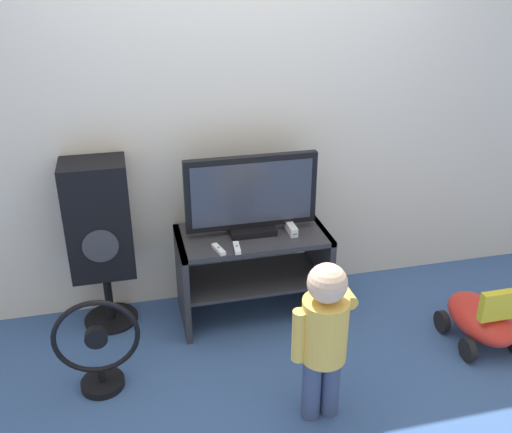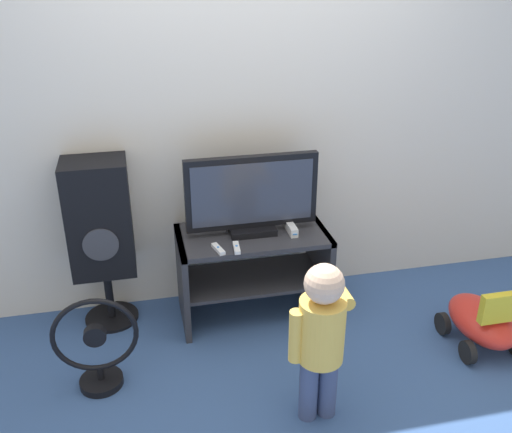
{
  "view_description": "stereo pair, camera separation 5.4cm",
  "coord_description": "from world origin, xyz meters",
  "px_view_note": "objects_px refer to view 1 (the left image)",
  "views": [
    {
      "loc": [
        -0.71,
        -2.79,
        2.16
      ],
      "look_at": [
        0.0,
        0.14,
        0.74
      ],
      "focal_mm": 40.0,
      "sensor_mm": 36.0,
      "label": 1
    },
    {
      "loc": [
        -0.66,
        -2.8,
        2.16
      ],
      "look_at": [
        0.0,
        0.14,
        0.74
      ],
      "focal_mm": 40.0,
      "sensor_mm": 36.0,
      "label": 2
    }
  ],
  "objects_px": {
    "remote_primary": "(219,249)",
    "floor_fan": "(98,349)",
    "ride_on_toy": "(482,318)",
    "remote_secondary": "(237,248)",
    "speaker_tower": "(99,223)",
    "television": "(251,196)",
    "child": "(324,329)",
    "game_console": "(291,228)"
  },
  "relations": [
    {
      "from": "television",
      "to": "ride_on_toy",
      "type": "height_order",
      "value": "television"
    },
    {
      "from": "child",
      "to": "ride_on_toy",
      "type": "relative_size",
      "value": 1.7
    },
    {
      "from": "remote_primary",
      "to": "floor_fan",
      "type": "relative_size",
      "value": 0.24
    },
    {
      "from": "floor_fan",
      "to": "game_console",
      "type": "bearing_deg",
      "value": 21.1
    },
    {
      "from": "ride_on_toy",
      "to": "remote_secondary",
      "type": "bearing_deg",
      "value": 162.29
    },
    {
      "from": "child",
      "to": "remote_secondary",
      "type": "bearing_deg",
      "value": 108.99
    },
    {
      "from": "remote_primary",
      "to": "floor_fan",
      "type": "xyz_separation_m",
      "value": [
        -0.71,
        -0.32,
        -0.34
      ]
    },
    {
      "from": "television",
      "to": "game_console",
      "type": "relative_size",
      "value": 4.46
    },
    {
      "from": "television",
      "to": "child",
      "type": "distance_m",
      "value": 1.02
    },
    {
      "from": "child",
      "to": "speaker_tower",
      "type": "height_order",
      "value": "speaker_tower"
    },
    {
      "from": "television",
      "to": "floor_fan",
      "type": "xyz_separation_m",
      "value": [
        -0.95,
        -0.51,
        -0.57
      ]
    },
    {
      "from": "television",
      "to": "child",
      "type": "relative_size",
      "value": 0.92
    },
    {
      "from": "speaker_tower",
      "to": "child",
      "type": "bearing_deg",
      "value": -46.18
    },
    {
      "from": "television",
      "to": "remote_secondary",
      "type": "xyz_separation_m",
      "value": [
        -0.13,
        -0.2,
        -0.23
      ]
    },
    {
      "from": "television",
      "to": "floor_fan",
      "type": "distance_m",
      "value": 1.22
    },
    {
      "from": "game_console",
      "to": "floor_fan",
      "type": "height_order",
      "value": "game_console"
    },
    {
      "from": "remote_primary",
      "to": "child",
      "type": "height_order",
      "value": "child"
    },
    {
      "from": "remote_primary",
      "to": "floor_fan",
      "type": "distance_m",
      "value": 0.85
    },
    {
      "from": "speaker_tower",
      "to": "ride_on_toy",
      "type": "bearing_deg",
      "value": -19.22
    },
    {
      "from": "television",
      "to": "speaker_tower",
      "type": "height_order",
      "value": "speaker_tower"
    },
    {
      "from": "television",
      "to": "ride_on_toy",
      "type": "distance_m",
      "value": 1.55
    },
    {
      "from": "game_console",
      "to": "remote_secondary",
      "type": "distance_m",
      "value": 0.4
    },
    {
      "from": "game_console",
      "to": "child",
      "type": "height_order",
      "value": "child"
    },
    {
      "from": "remote_secondary",
      "to": "floor_fan",
      "type": "relative_size",
      "value": 0.24
    },
    {
      "from": "ride_on_toy",
      "to": "floor_fan",
      "type": "bearing_deg",
      "value": 176.49
    },
    {
      "from": "child",
      "to": "speaker_tower",
      "type": "distance_m",
      "value": 1.5
    },
    {
      "from": "remote_secondary",
      "to": "ride_on_toy",
      "type": "relative_size",
      "value": 0.26
    },
    {
      "from": "remote_primary",
      "to": "child",
      "type": "bearing_deg",
      "value": -64.45
    },
    {
      "from": "television",
      "to": "game_console",
      "type": "height_order",
      "value": "television"
    },
    {
      "from": "game_console",
      "to": "remote_primary",
      "type": "height_order",
      "value": "game_console"
    },
    {
      "from": "remote_secondary",
      "to": "floor_fan",
      "type": "height_order",
      "value": "remote_secondary"
    },
    {
      "from": "television",
      "to": "remote_primary",
      "type": "height_order",
      "value": "television"
    },
    {
      "from": "game_console",
      "to": "remote_primary",
      "type": "distance_m",
      "value": 0.5
    },
    {
      "from": "television",
      "to": "speaker_tower",
      "type": "bearing_deg",
      "value": 173.4
    },
    {
      "from": "speaker_tower",
      "to": "remote_secondary",
      "type": "bearing_deg",
      "value": -21.88
    },
    {
      "from": "floor_fan",
      "to": "ride_on_toy",
      "type": "height_order",
      "value": "floor_fan"
    },
    {
      "from": "television",
      "to": "remote_secondary",
      "type": "bearing_deg",
      "value": -123.54
    },
    {
      "from": "television",
      "to": "remote_secondary",
      "type": "relative_size",
      "value": 6.06
    },
    {
      "from": "remote_secondary",
      "to": "speaker_tower",
      "type": "distance_m",
      "value": 0.83
    },
    {
      "from": "child",
      "to": "ride_on_toy",
      "type": "height_order",
      "value": "child"
    },
    {
      "from": "remote_primary",
      "to": "remote_secondary",
      "type": "distance_m",
      "value": 0.11
    },
    {
      "from": "remote_secondary",
      "to": "child",
      "type": "relative_size",
      "value": 0.15
    }
  ]
}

